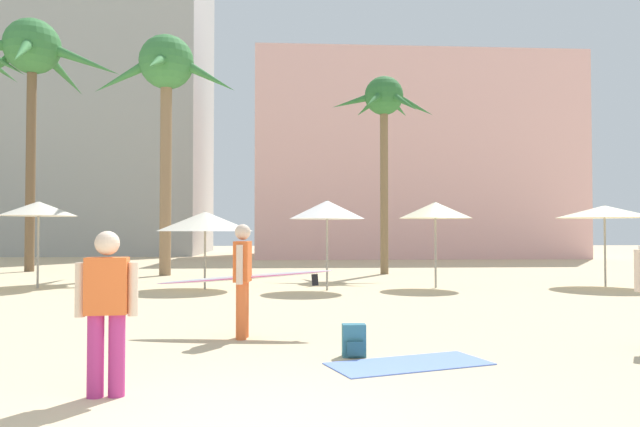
% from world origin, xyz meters
% --- Properties ---
extents(hotel_pink, '(19.30, 10.43, 12.12)m').
position_xyz_m(hotel_pink, '(8.31, 33.97, 6.06)').
color(hotel_pink, beige).
rests_on(hotel_pink, ground).
extents(hotel_tower_gray, '(19.76, 11.45, 26.35)m').
position_xyz_m(hotel_tower_gray, '(-15.29, 39.13, 13.17)').
color(hotel_tower_gray, '#A8A8A3').
rests_on(hotel_tower_gray, ground).
extents(palm_tree_far_left, '(6.97, 6.95, 10.16)m').
position_xyz_m(palm_tree_far_left, '(-9.91, 19.98, 8.57)').
color(palm_tree_far_left, brown).
rests_on(palm_tree_far_left, ground).
extents(palm_tree_left, '(5.32, 5.42, 8.81)m').
position_xyz_m(palm_tree_left, '(-4.07, 17.47, 7.25)').
color(palm_tree_left, '#896B4C').
rests_on(palm_tree_left, ground).
extents(palm_tree_center, '(3.89, 3.65, 7.47)m').
position_xyz_m(palm_tree_center, '(4.03, 17.71, 6.24)').
color(palm_tree_center, brown).
rests_on(palm_tree_center, ground).
extents(cafe_umbrella_0, '(2.07, 2.07, 2.46)m').
position_xyz_m(cafe_umbrella_0, '(1.42, 11.65, 2.20)').
color(cafe_umbrella_0, gray).
rests_on(cafe_umbrella_0, ground).
extents(cafe_umbrella_1, '(2.11, 2.11, 2.46)m').
position_xyz_m(cafe_umbrella_1, '(-6.72, 12.78, 2.25)').
color(cafe_umbrella_1, gray).
rests_on(cafe_umbrella_1, ground).
extents(cafe_umbrella_2, '(2.71, 2.71, 2.36)m').
position_xyz_m(cafe_umbrella_2, '(9.58, 12.23, 2.18)').
color(cafe_umbrella_2, gray).
rests_on(cafe_umbrella_2, ground).
extents(cafe_umbrella_3, '(2.07, 2.07, 2.45)m').
position_xyz_m(cafe_umbrella_3, '(4.55, 12.15, 2.21)').
color(cafe_umbrella_3, gray).
rests_on(cafe_umbrella_3, ground).
extents(cafe_umbrella_4, '(2.66, 2.66, 2.16)m').
position_xyz_m(cafe_umbrella_4, '(-1.95, 12.17, 1.89)').
color(cafe_umbrella_4, gray).
rests_on(cafe_umbrella_4, ground).
extents(beach_towel, '(2.12, 1.41, 0.01)m').
position_xyz_m(beach_towel, '(1.74, 2.46, 0.01)').
color(beach_towel, '#6684E0').
rests_on(beach_towel, ground).
extents(backpack, '(0.30, 0.24, 0.42)m').
position_xyz_m(backpack, '(1.12, 2.95, 0.20)').
color(backpack, '#336F82').
rests_on(backpack, ground).
extents(person_near_left, '(2.80, 0.91, 1.73)m').
position_xyz_m(person_near_left, '(-0.40, 4.51, 0.93)').
color(person_near_left, orange).
rests_on(person_near_left, ground).
extents(person_far_right, '(0.61, 0.26, 1.63)m').
position_xyz_m(person_far_right, '(-1.53, 1.22, 0.89)').
color(person_far_right, '#B7337F').
rests_on(person_far_right, ground).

